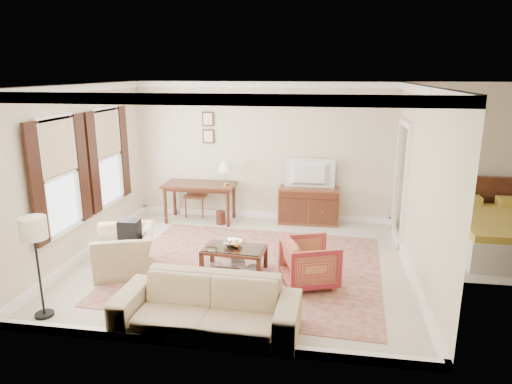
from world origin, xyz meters
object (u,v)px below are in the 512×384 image
(striped_armchair, at_px, (310,260))
(club_armchair, at_px, (125,244))
(coffee_table, at_px, (234,253))
(writing_desk, at_px, (200,189))
(sideboard, at_px, (309,206))
(tv, at_px, (310,165))
(sofa, at_px, (207,298))

(striped_armchair, xyz_separation_m, club_armchair, (-2.92, 0.04, 0.06))
(coffee_table, bearing_deg, club_armchair, -172.69)
(writing_desk, xyz_separation_m, sideboard, (2.28, 0.21, -0.33))
(striped_armchair, bearing_deg, writing_desk, 22.71)
(tv, bearing_deg, striped_armchair, 93.06)
(writing_desk, distance_m, tv, 2.35)
(coffee_table, relative_size, sofa, 0.45)
(writing_desk, bearing_deg, striped_armchair, -47.58)
(sideboard, bearing_deg, sofa, -103.40)
(sideboard, height_order, coffee_table, sideboard)
(tv, xyz_separation_m, club_armchair, (-2.77, -2.80, -0.80))
(sideboard, relative_size, coffee_table, 1.22)
(tv, xyz_separation_m, sofa, (-1.03, -4.30, -0.81))
(striped_armchair, bearing_deg, sofa, 121.22)
(tv, bearing_deg, writing_desk, 4.65)
(writing_desk, xyz_separation_m, coffee_table, (1.23, -2.40, -0.40))
(striped_armchair, distance_m, sofa, 1.88)
(club_armchair, bearing_deg, sofa, 28.49)
(sideboard, bearing_deg, coffee_table, -111.92)
(writing_desk, bearing_deg, coffee_table, -62.78)
(sideboard, height_order, tv, tv)
(club_armchair, xyz_separation_m, sofa, (1.74, -1.50, -0.01))
(coffee_table, bearing_deg, sofa, -89.43)
(coffee_table, height_order, club_armchair, club_armchair)
(sideboard, relative_size, striped_armchair, 1.60)
(coffee_table, bearing_deg, writing_desk, 117.22)
(writing_desk, height_order, tv, tv)
(coffee_table, xyz_separation_m, club_armchair, (-1.72, -0.22, 0.14))
(sideboard, relative_size, tv, 1.26)
(tv, bearing_deg, sofa, 76.54)
(writing_desk, bearing_deg, tv, 4.65)
(club_armchair, relative_size, sofa, 0.46)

